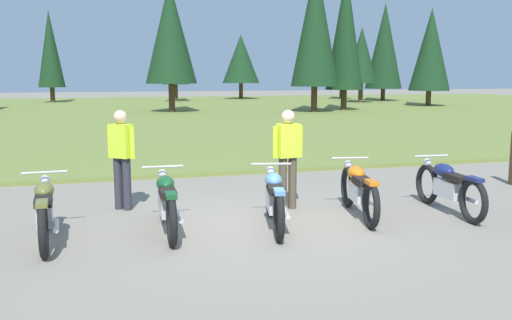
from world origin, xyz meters
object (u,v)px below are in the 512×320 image
object	(u,v)px
motorcycle_orange	(359,190)
motorcycle_navy	(448,186)
rider_with_back_turned	(122,154)
motorcycle_british_green	(167,202)
motorcycle_sky_blue	(274,198)
rider_checking_bike	(288,153)
motorcycle_olive	(45,210)

from	to	relation	value
motorcycle_orange	motorcycle_navy	xyz separation A→B (m)	(1.52, -0.17, 0.00)
rider_with_back_turned	motorcycle_navy	bearing A→B (deg)	-18.47
motorcycle_orange	rider_with_back_turned	world-z (taller)	rider_with_back_turned
motorcycle_british_green	motorcycle_navy	distance (m)	4.57
motorcycle_british_green	motorcycle_sky_blue	world-z (taller)	same
motorcycle_orange	rider_checking_bike	distance (m)	1.32
motorcycle_british_green	motorcycle_sky_blue	bearing A→B (deg)	-6.95
motorcycle_british_green	motorcycle_orange	distance (m)	3.04
motorcycle_olive	motorcycle_orange	xyz separation A→B (m)	(4.68, 0.09, 0.00)
motorcycle_olive	motorcycle_british_green	world-z (taller)	same
motorcycle_sky_blue	rider_with_back_turned	distance (m)	2.79
motorcycle_orange	motorcycle_navy	size ratio (longest dim) A/B	0.99
rider_with_back_turned	motorcycle_olive	bearing A→B (deg)	-124.15
rider_with_back_turned	motorcycle_british_green	bearing A→B (deg)	-71.15
motorcycle_orange	motorcycle_navy	distance (m)	1.53
motorcycle_navy	rider_checking_bike	distance (m)	2.68
motorcycle_orange	rider_with_back_turned	bearing A→B (deg)	156.84
motorcycle_orange	rider_checking_bike	bearing A→B (deg)	138.27
motorcycle_olive	motorcycle_navy	distance (m)	6.20
motorcycle_olive	motorcycle_navy	world-z (taller)	same
motorcycle_british_green	rider_with_back_turned	size ratio (longest dim) A/B	1.26
motorcycle_british_green	motorcycle_sky_blue	size ratio (longest dim) A/B	1.02
motorcycle_sky_blue	rider_checking_bike	world-z (taller)	rider_checking_bike
motorcycle_sky_blue	motorcycle_orange	size ratio (longest dim) A/B	1.00
motorcycle_olive	rider_checking_bike	size ratio (longest dim) A/B	1.26
motorcycle_navy	rider_with_back_turned	bearing A→B (deg)	161.53
motorcycle_navy	motorcycle_british_green	bearing A→B (deg)	178.43
motorcycle_british_green	motorcycle_navy	world-z (taller)	same
motorcycle_british_green	motorcycle_sky_blue	distance (m)	1.57
rider_checking_bike	motorcycle_olive	bearing A→B (deg)	-166.56
motorcycle_sky_blue	motorcycle_orange	bearing A→B (deg)	9.17
motorcycle_olive	rider_with_back_turned	world-z (taller)	rider_with_back_turned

